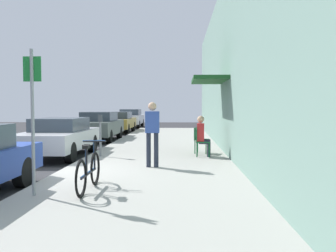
# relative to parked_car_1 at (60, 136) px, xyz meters

# --- Properties ---
(ground_plane) EXTENTS (60.00, 60.00, 0.00)m
(ground_plane) POSITION_rel_parked_car_1_xyz_m (1.10, -3.33, -0.69)
(ground_plane) COLOR #2D2D30
(sidewalk_slab) EXTENTS (4.50, 32.00, 0.12)m
(sidewalk_slab) POSITION_rel_parked_car_1_xyz_m (3.35, -1.33, -0.63)
(sidewalk_slab) COLOR #9E9B93
(sidewalk_slab) RESTS_ON ground_plane
(building_facade) EXTENTS (1.40, 32.00, 6.14)m
(building_facade) POSITION_rel_parked_car_1_xyz_m (5.75, -1.32, 2.37)
(building_facade) COLOR gray
(building_facade) RESTS_ON ground_plane
(parked_car_1) EXTENTS (1.80, 4.40, 1.31)m
(parked_car_1) POSITION_rel_parked_car_1_xyz_m (0.00, 0.00, 0.00)
(parked_car_1) COLOR #B7B7BC
(parked_car_1) RESTS_ON ground_plane
(parked_car_2) EXTENTS (1.80, 4.40, 1.43)m
(parked_car_2) POSITION_rel_parked_car_1_xyz_m (0.00, 5.90, 0.05)
(parked_car_2) COLOR #47514C
(parked_car_2) RESTS_ON ground_plane
(parked_car_3) EXTENTS (1.80, 4.40, 1.34)m
(parked_car_3) POSITION_rel_parked_car_1_xyz_m (0.00, 11.51, 0.01)
(parked_car_3) COLOR #A58433
(parked_car_3) RESTS_ON ground_plane
(parked_car_4) EXTENTS (1.80, 4.40, 1.47)m
(parked_car_4) POSITION_rel_parked_car_1_xyz_m (0.00, 17.24, 0.06)
(parked_car_4) COLOR silver
(parked_car_4) RESTS_ON ground_plane
(parking_meter) EXTENTS (0.12, 0.10, 1.32)m
(parking_meter) POSITION_rel_parked_car_1_xyz_m (1.55, -0.68, 0.19)
(parking_meter) COLOR slate
(parking_meter) RESTS_ON sidewalk_slab
(street_sign) EXTENTS (0.32, 0.06, 2.60)m
(street_sign) POSITION_rel_parked_car_1_xyz_m (1.50, -5.83, 0.95)
(street_sign) COLOR gray
(street_sign) RESTS_ON sidewalk_slab
(bicycle_0) EXTENTS (0.46, 1.71, 0.90)m
(bicycle_0) POSITION_rel_parked_car_1_xyz_m (2.40, -5.47, -0.21)
(bicycle_0) COLOR black
(bicycle_0) RESTS_ON sidewalk_slab
(bicycle_1) EXTENTS (0.46, 1.71, 0.90)m
(bicycle_1) POSITION_rel_parked_car_1_xyz_m (2.36, -5.35, -0.21)
(bicycle_1) COLOR black
(bicycle_1) RESTS_ON sidewalk_slab
(cafe_chair_0) EXTENTS (0.47, 0.47, 0.87)m
(cafe_chair_0) POSITION_rel_parked_car_1_xyz_m (4.74, -0.62, -0.07)
(cafe_chair_0) COLOR #14592D
(cafe_chair_0) RESTS_ON sidewalk_slab
(seated_patron_0) EXTENTS (0.44, 0.38, 1.29)m
(seated_patron_0) POSITION_rel_parked_car_1_xyz_m (4.80, -0.62, 0.12)
(seated_patron_0) COLOR #232838
(seated_patron_0) RESTS_ON sidewalk_slab
(cafe_chair_1) EXTENTS (0.54, 0.54, 0.87)m
(cafe_chair_1) POSITION_rel_parked_car_1_xyz_m (4.74, 0.19, -0.07)
(cafe_chair_1) COLOR #14592D
(cafe_chair_1) RESTS_ON sidewalk_slab
(pedestrian_standing) EXTENTS (0.36, 0.22, 1.70)m
(pedestrian_standing) POSITION_rel_parked_car_1_xyz_m (3.38, -2.72, 0.43)
(pedestrian_standing) COLOR #232838
(pedestrian_standing) RESTS_ON sidewalk_slab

